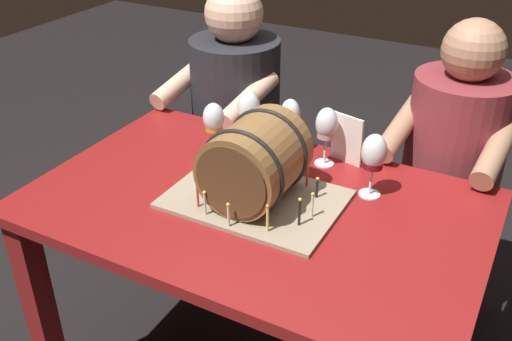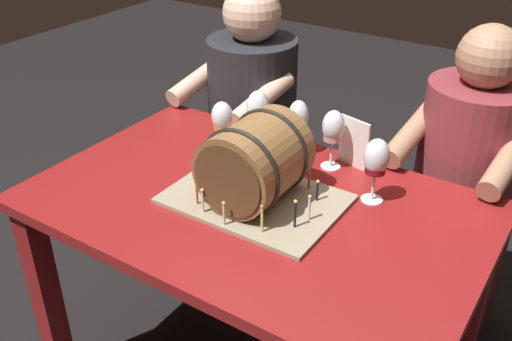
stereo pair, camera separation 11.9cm
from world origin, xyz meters
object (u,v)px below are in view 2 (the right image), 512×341
barrel_cake (256,166)px  wine_glass_red (376,160)px  wine_glass_white (298,119)px  dining_table (255,236)px  person_seated_left (252,141)px  wine_glass_rose (333,129)px  wine_glass_empty (258,109)px  menu_card (354,143)px  wine_glass_amber (222,119)px  person_seated_right (458,208)px

barrel_cake → wine_glass_red: barrel_cake is taller
barrel_cake → wine_glass_white: (-0.05, 0.31, 0.01)m
dining_table → person_seated_left: (-0.42, 0.62, -0.07)m
wine_glass_rose → wine_glass_empty: (-0.26, -0.01, 0.01)m
wine_glass_white → person_seated_left: size_ratio=0.15×
barrel_cake → wine_glass_white: size_ratio=2.59×
wine_glass_rose → menu_card: (0.05, 0.04, -0.05)m
barrel_cake → wine_glass_amber: (-0.26, 0.19, -0.00)m
wine_glass_amber → wine_glass_white: wine_glass_white is taller
menu_card → person_seated_right: person_seated_right is taller
dining_table → wine_glass_white: wine_glass_white is taller
wine_glass_red → wine_glass_empty: bearing=168.1°
dining_table → barrel_cake: barrel_cake is taller
wine_glass_amber → wine_glass_empty: bearing=45.7°
menu_card → person_seated_left: bearing=167.1°
wine_glass_amber → wine_glass_white: bearing=28.9°
menu_card → person_seated_right: (0.28, 0.29, -0.29)m
barrel_cake → wine_glass_rose: size_ratio=2.50×
wine_glass_red → wine_glass_amber: 0.53m
wine_glass_amber → menu_card: 0.42m
dining_table → wine_glass_rose: wine_glass_rose is taller
person_seated_left → wine_glass_empty: bearing=-53.7°
dining_table → menu_card: menu_card is taller
wine_glass_rose → wine_glass_empty: wine_glass_empty is taller
wine_glass_white → wine_glass_empty: bearing=-165.6°
menu_card → barrel_cake: bearing=-98.7°
barrel_cake → wine_glass_rose: barrel_cake is taller
wine_glass_empty → wine_glass_white: 0.14m
wine_glass_amber → person_seated_right: person_seated_right is taller
wine_glass_rose → person_seated_left: bearing=147.2°
wine_glass_empty → person_seated_left: person_seated_left is taller
barrel_cake → wine_glass_rose: 0.30m
wine_glass_white → person_seated_right: (0.47, 0.31, -0.33)m
wine_glass_amber → wine_glass_empty: size_ratio=0.87×
wine_glass_red → wine_glass_white: bearing=158.1°
wine_glass_amber → wine_glass_empty: wine_glass_empty is taller
wine_glass_rose → dining_table: bearing=-107.2°
dining_table → wine_glass_red: size_ratio=6.59×
wine_glass_red → wine_glass_empty: (-0.44, 0.09, 0.01)m
wine_glass_red → wine_glass_rose: size_ratio=1.01×
barrel_cake → wine_glass_empty: barrel_cake is taller
dining_table → wine_glass_rose: size_ratio=6.66×
wine_glass_amber → wine_glass_rose: wine_glass_rose is taller
wine_glass_red → wine_glass_rose: bearing=149.9°
dining_table → menu_card: bearing=66.8°
dining_table → wine_glass_white: (-0.04, 0.31, 0.24)m
wine_glass_amber → barrel_cake: bearing=-37.2°
wine_glass_amber → wine_glass_rose: (0.34, 0.10, 0.02)m
wine_glass_amber → wine_glass_red: bearing=-1.1°
wine_glass_red → person_seated_right: person_seated_right is taller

